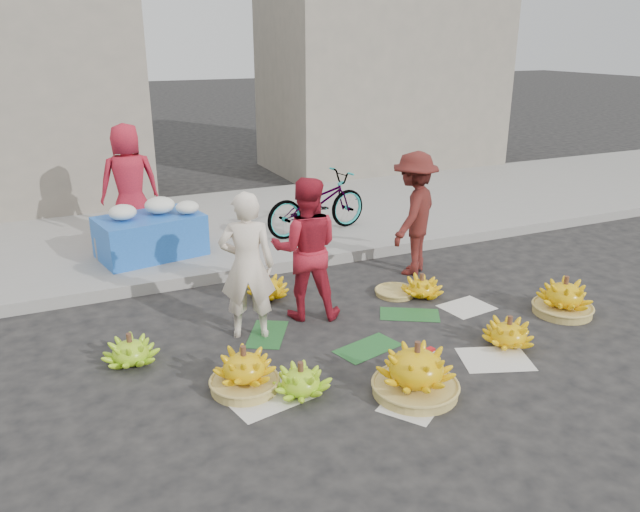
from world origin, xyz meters
name	(u,v)px	position (x,y,z in m)	size (l,w,h in m)	color
ground	(367,338)	(0.00, 0.00, 0.00)	(80.00, 80.00, 0.00)	black
curb	(287,264)	(0.00, 2.20, 0.07)	(40.00, 0.25, 0.15)	gray
sidewalk	(239,224)	(0.00, 4.30, 0.06)	(40.00, 4.00, 0.12)	gray
building_right	(382,56)	(4.50, 7.70, 2.50)	(5.00, 3.00, 5.00)	gray
newspaper_scatter	(409,374)	(0.00, -0.80, 0.00)	(3.20, 1.80, 0.00)	silver
banana_leaves	(349,331)	(-0.10, 0.20, 0.00)	(2.00, 1.00, 0.00)	#1B5124
banana_bunch_0	(244,371)	(-1.44, -0.42, 0.18)	(0.59, 0.59, 0.42)	#A58A45
banana_bunch_1	(301,380)	(-1.02, -0.68, 0.13)	(0.53, 0.53, 0.30)	#7CC01B
banana_bunch_2	(416,371)	(-0.12, -1.09, 0.22)	(0.85, 0.85, 0.49)	#A58A45
banana_bunch_3	(509,333)	(1.20, -0.72, 0.13)	(0.52, 0.52, 0.32)	yellow
banana_bunch_4	(564,298)	(2.27, -0.37, 0.19)	(0.68, 0.68, 0.44)	#A58A45
banana_bunch_5	(421,287)	(1.09, 0.68, 0.12)	(0.55, 0.55, 0.29)	yellow
banana_bunch_6	(131,351)	(-2.27, 0.47, 0.13)	(0.61, 0.61, 0.31)	#7CC01B
banana_bunch_7	(268,287)	(-0.56, 1.42, 0.13)	(0.63, 0.63, 0.31)	yellow
basket_spare	(395,292)	(0.85, 0.86, 0.03)	(0.47, 0.47, 0.05)	#A58A45
incense_stack	(426,354)	(0.31, -0.61, 0.05)	(0.20, 0.06, 0.08)	red
vendor_cream	(247,266)	(-1.07, 0.57, 0.76)	(0.56, 0.36, 1.52)	#F0DFCA
vendor_red	(306,249)	(-0.35, 0.77, 0.78)	(0.75, 0.59, 1.55)	red
man_striped	(414,214)	(1.43, 1.43, 0.79)	(1.02, 0.59, 1.58)	maroon
flower_table	(151,233)	(-1.58, 3.14, 0.44)	(1.45, 1.06, 0.77)	blue
grey_bucket	(105,247)	(-2.16, 3.29, 0.27)	(0.27, 0.27, 0.30)	gray
flower_vendor	(129,182)	(-1.68, 4.03, 0.95)	(0.82, 0.53, 1.67)	red
bicycle	(317,203)	(0.87, 3.19, 0.57)	(1.71, 0.60, 0.90)	gray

